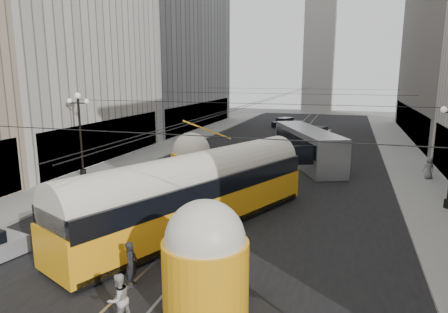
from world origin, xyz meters
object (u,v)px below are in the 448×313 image
Objects in this scene: pedestrian_crossing_a at (131,264)px; pedestrian_sidewalk_right at (429,168)px; streetcar at (196,192)px; pedestrian_crossing_b at (119,299)px; city_bus at (307,145)px.

pedestrian_crossing_a is 24.24m from pedestrian_sidewalk_right.
streetcar reaches higher than pedestrian_crossing_b.
streetcar is 17.52m from city_bus.
pedestrian_sidewalk_right reaches higher than pedestrian_crossing_b.
pedestrian_sidewalk_right is at bearing -18.07° from city_bus.
streetcar is at bearing -10.98° from pedestrian_crossing_a.
city_bus is 9.87m from pedestrian_sidewalk_right.
city_bus reaches higher than pedestrian_crossing_a.
city_bus is 25.66m from pedestrian_crossing_b.
pedestrian_crossing_a is at bearing -91.75° from streetcar.
pedestrian_sidewalk_right is at bearing 46.76° from streetcar.
city_bus is at bearing -164.09° from pedestrian_crossing_b.
pedestrian_sidewalk_right is (13.39, 20.21, 0.09)m from pedestrian_crossing_a.
pedestrian_sidewalk_right reaches higher than pedestrian_crossing_a.
streetcar reaches higher than city_bus.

